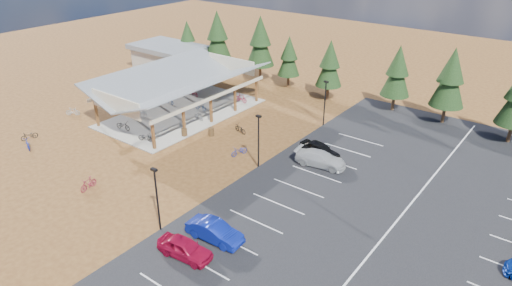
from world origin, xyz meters
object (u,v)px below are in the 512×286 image
object	(u,v)px
lamp_post_0	(157,195)
bike_10	(27,144)
car_3	(321,159)
bike_0	(123,125)
bike_1	(141,112)
car_4	(320,150)
bike_14	(239,151)
car_0	(185,248)
bike_5	(199,116)
bike_11	(88,184)
outbuilding	(169,57)
bike_4	(145,137)
car_1	(215,231)
trash_bin_1	(211,132)
bike_6	(201,107)
bike_16	(240,129)
bike_9	(73,111)
trash_bin_0	(184,132)
lamp_post_1	(259,138)
bike_7	(241,98)
bike_2	(170,101)
bike_pavilion	(180,82)
bike_8	(29,136)
lamp_post_2	(325,100)

from	to	relation	value
lamp_post_0	bike_10	distance (m)	20.72
car_3	bike_10	bearing A→B (deg)	111.33
bike_0	bike_1	size ratio (longest dim) A/B	1.18
car_3	car_4	xyz separation A→B (m)	(-0.95, 1.46, 0.03)
bike_14	car_0	size ratio (longest dim) A/B	0.45
bike_5	bike_11	world-z (taller)	bike_11
outbuilding	bike_4	distance (m)	25.10
bike_14	car_1	xyz separation A→B (m)	(6.87, -11.18, 0.28)
trash_bin_1	bike_6	bearing A→B (deg)	142.28
lamp_post_0	bike_5	xyz separation A→B (m)	(-11.94, 16.55, -2.41)
bike_4	bike_11	distance (m)	9.66
bike_11	bike_16	distance (m)	16.95
bike_0	bike_9	distance (m)	8.20
trash_bin_0	bike_10	world-z (taller)	bike_10
bike_5	bike_6	size ratio (longest dim) A/B	1.00
car_4	lamp_post_0	bearing A→B (deg)	178.52
car_1	bike_6	bearing A→B (deg)	41.87
bike_0	car_1	xyz separation A→B (m)	(20.59, -8.11, 0.16)
lamp_post_1	bike_7	distance (m)	16.74
trash_bin_1	bike_0	bearing A→B (deg)	-150.67
bike_2	bike_4	xyz separation A→B (m)	(5.87, -8.90, 0.02)
trash_bin_0	car_0	distance (m)	19.40
bike_pavilion	car_4	xyz separation A→B (m)	(18.50, 0.10, -3.06)
outbuilding	car_4	world-z (taller)	outbuilding
lamp_post_1	bike_8	world-z (taller)	lamp_post_1
bike_1	car_3	size ratio (longest dim) A/B	0.33
bike_16	bike_9	bearing A→B (deg)	-52.13
lamp_post_1	bike_6	xyz separation A→B (m)	(-13.84, 6.87, -2.47)
bike_0	bike_4	distance (m)	4.15
lamp_post_0	bike_10	size ratio (longest dim) A/B	2.74
lamp_post_2	outbuilding	bearing A→B (deg)	172.15
lamp_post_1	car_3	xyz separation A→B (m)	(4.45, 3.64, -2.24)
bike_10	bike_7	bearing A→B (deg)	178.74
lamp_post_2	bike_6	size ratio (longest dim) A/B	3.30
bike_1	bike_2	xyz separation A→B (m)	(-0.33, 4.77, -0.07)
bike_2	car_3	xyz separation A→B (m)	(22.77, -2.45, 0.23)
lamp_post_2	bike_1	world-z (taller)	lamp_post_2
trash_bin_0	car_0	size ratio (longest dim) A/B	0.22
outbuilding	bike_8	world-z (taller)	outbuilding
lamp_post_1	bike_0	distance (m)	16.91
bike_11	car_4	bearing A→B (deg)	41.76
lamp_post_1	bike_4	size ratio (longest dim) A/B	3.15
trash_bin_1	bike_9	bearing A→B (deg)	-161.29
trash_bin_1	bike_7	world-z (taller)	bike_7
bike_8	car_1	size ratio (longest dim) A/B	0.39
bike_6	bike_9	xyz separation A→B (m)	(-10.88, -10.12, -0.02)
bike_9	car_4	bearing A→B (deg)	-111.76
bike_0	bike_7	distance (m)	15.05
lamp_post_0	lamp_post_1	bearing A→B (deg)	90.00
outbuilding	lamp_post_2	xyz separation A→B (m)	(29.00, -4.00, 0.95)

